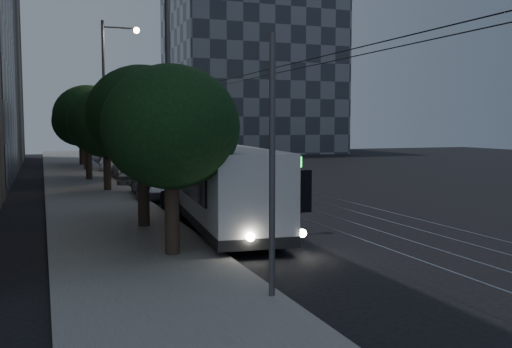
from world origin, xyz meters
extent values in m
plane|color=black|center=(0.00, 0.00, 0.00)|extent=(120.00, 120.00, 0.00)
cube|color=gray|center=(-7.50, 20.00, 0.07)|extent=(5.00, 90.00, 0.15)
cube|color=#97989F|center=(0.28, 20.00, 0.01)|extent=(0.08, 90.00, 0.02)
cube|color=#97989F|center=(1.72, 20.00, 0.01)|extent=(0.08, 90.00, 0.02)
cube|color=#97989F|center=(3.28, 20.00, 0.01)|extent=(0.08, 90.00, 0.02)
cube|color=#97989F|center=(4.72, 20.00, 0.01)|extent=(0.08, 90.00, 0.02)
cylinder|color=black|center=(-3.85, 20.00, 5.60)|extent=(0.02, 90.00, 0.02)
cylinder|color=black|center=(-3.15, 20.00, 5.60)|extent=(0.02, 90.00, 0.02)
cylinder|color=#505052|center=(-5.30, -10.00, 3.00)|extent=(0.14, 0.14, 6.00)
cylinder|color=#505052|center=(-5.30, 10.00, 3.00)|extent=(0.14, 0.14, 6.00)
cylinder|color=#505052|center=(-5.30, 30.00, 3.00)|extent=(0.14, 0.14, 6.00)
cylinder|color=#505052|center=(-5.30, 50.00, 3.00)|extent=(0.14, 0.14, 6.00)
cube|color=#363B44|center=(18.00, 55.00, 12.00)|extent=(22.00, 18.00, 24.00)
cube|color=silver|center=(-3.63, -0.39, 1.74)|extent=(3.53, 11.94, 2.79)
cube|color=black|center=(-3.63, -0.39, 0.49)|extent=(3.57, 11.98, 0.34)
cube|color=black|center=(-3.63, 0.10, 1.86)|extent=(3.37, 9.50, 1.03)
cube|color=black|center=(-3.63, -6.24, 2.01)|extent=(2.20, 0.27, 1.27)
cube|color=black|center=(-3.63, 5.46, 1.96)|extent=(2.00, 0.26, 0.98)
cube|color=#26E94C|center=(-3.63, -6.24, 2.89)|extent=(1.57, 0.20, 0.31)
cube|color=#999A9C|center=(-3.63, 2.55, 3.38)|extent=(2.28, 2.33, 0.49)
sphere|color=white|center=(-4.46, -6.29, 0.74)|extent=(0.25, 0.25, 0.25)
sphere|color=white|center=(-2.79, -6.29, 0.74)|extent=(0.25, 0.25, 0.25)
cylinder|color=#505052|center=(-3.92, 3.58, 4.42)|extent=(0.06, 4.44, 2.42)
cylinder|color=#505052|center=(-3.33, 3.58, 4.42)|extent=(0.06, 4.44, 2.42)
cylinder|color=black|center=(-4.83, -4.16, 0.49)|extent=(0.29, 0.98, 0.98)
cylinder|color=black|center=(-2.43, -4.16, 0.49)|extent=(0.29, 0.98, 0.98)
cylinder|color=black|center=(-4.83, 2.20, 0.49)|extent=(0.29, 0.98, 0.98)
cylinder|color=black|center=(-2.43, 2.20, 0.49)|extent=(0.29, 0.98, 0.98)
cylinder|color=black|center=(-4.83, 4.08, 0.49)|extent=(0.29, 0.98, 0.98)
cylinder|color=black|center=(-2.43, 4.08, 0.49)|extent=(0.29, 0.98, 0.98)
imported|color=#B2B5BA|center=(-4.25, 9.20, 0.74)|extent=(2.89, 5.53, 1.49)
imported|color=silver|center=(-4.30, 16.74, 0.70)|extent=(3.04, 4.40, 1.39)
imported|color=silver|center=(-4.30, 19.91, 0.72)|extent=(2.18, 5.04, 1.44)
imported|color=silver|center=(-4.30, 28.40, 0.78)|extent=(2.90, 5.03, 1.57)
imported|color=#B6B6BA|center=(-2.70, 29.50, 0.75)|extent=(1.86, 4.43, 1.50)
cylinder|color=#32241C|center=(-6.50, -5.07, 1.20)|extent=(0.44, 0.44, 2.40)
ellipsoid|color=black|center=(-6.50, -5.07, 3.94)|extent=(4.08, 4.08, 3.68)
cylinder|color=#32241C|center=(-6.50, 0.00, 1.40)|extent=(0.44, 0.44, 2.80)
ellipsoid|color=black|center=(-6.50, 0.00, 4.36)|extent=(4.17, 4.17, 3.75)
cylinder|color=#32241C|center=(-6.50, 12.77, 1.20)|extent=(0.44, 0.44, 2.40)
ellipsoid|color=black|center=(-6.50, 12.77, 4.09)|extent=(4.51, 4.51, 4.06)
cylinder|color=#32241C|center=(-7.00, 19.96, 1.42)|extent=(0.44, 0.44, 2.84)
ellipsoid|color=black|center=(-7.00, 19.96, 4.61)|extent=(4.73, 4.73, 4.25)
cylinder|color=#32241C|center=(-6.50, 29.33, 1.44)|extent=(0.44, 0.44, 2.87)
ellipsoid|color=black|center=(-6.50, 29.33, 4.43)|extent=(4.15, 4.15, 3.73)
cylinder|color=#32241C|center=(-6.50, 35.57, 1.15)|extent=(0.44, 0.44, 2.31)
ellipsoid|color=black|center=(-6.50, 35.57, 4.31)|extent=(5.34, 5.34, 4.81)
cylinder|color=#505052|center=(-5.57, -0.34, 5.05)|extent=(0.20, 0.20, 10.09)
cylinder|color=#505052|center=(-5.80, 20.52, 5.67)|extent=(0.20, 0.20, 11.33)
cylinder|color=#505052|center=(-4.55, 20.52, 10.88)|extent=(2.49, 0.12, 0.12)
sphere|color=#FDC48B|center=(-3.42, 20.52, 10.77)|extent=(0.44, 0.44, 0.44)
camera|label=1|loc=(-10.07, -21.66, 4.01)|focal=40.00mm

